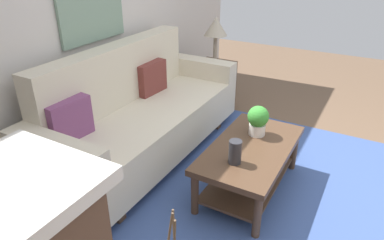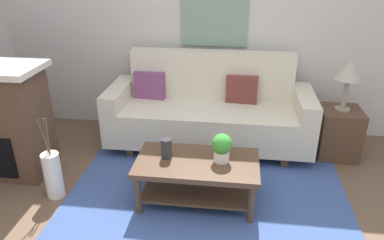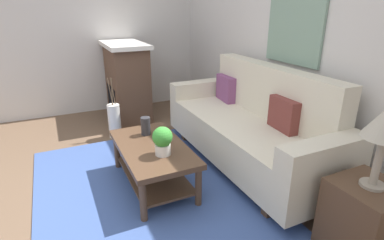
% 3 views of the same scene
% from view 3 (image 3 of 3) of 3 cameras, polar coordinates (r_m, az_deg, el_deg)
% --- Properties ---
extents(ground_plane, '(9.37, 9.37, 0.00)m').
position_cam_3_polar(ground_plane, '(2.97, -17.91, -14.95)').
color(ground_plane, brown).
extents(wall_back, '(5.37, 0.10, 2.70)m').
position_cam_3_polar(wall_back, '(3.45, 20.15, 14.05)').
color(wall_back, silver).
rests_on(wall_back, ground_plane).
extents(wall_left, '(0.10, 5.20, 2.70)m').
position_cam_3_polar(wall_left, '(5.24, -17.40, 16.29)').
color(wall_left, silver).
rests_on(wall_left, ground_plane).
extents(area_rug, '(2.65, 2.00, 0.01)m').
position_cam_3_polar(area_rug, '(3.03, -8.35, -13.03)').
color(area_rug, '#3D5693').
rests_on(area_rug, ground_plane).
extents(couch, '(2.31, 0.84, 1.08)m').
position_cam_3_polar(couch, '(3.38, 10.82, -1.33)').
color(couch, beige).
rests_on(couch, ground_plane).
extents(throw_pillow_plum, '(0.37, 0.15, 0.32)m').
position_cam_3_polar(throw_pillow_plum, '(3.94, 6.42, 5.94)').
color(throw_pillow_plum, '#7A4270').
rests_on(throw_pillow_plum, couch).
extents(throw_pillow_maroon, '(0.37, 0.15, 0.32)m').
position_cam_3_polar(throw_pillow_maroon, '(3.11, 16.89, 1.03)').
color(throw_pillow_maroon, brown).
rests_on(throw_pillow_maroon, couch).
extents(coffee_table, '(1.10, 0.60, 0.43)m').
position_cam_3_polar(coffee_table, '(2.98, -7.36, -6.77)').
color(coffee_table, '#513826').
rests_on(coffee_table, ground_plane).
extents(tabletop_vase, '(0.10, 0.10, 0.19)m').
position_cam_3_polar(tabletop_vase, '(3.14, -8.69, -1.12)').
color(tabletop_vase, '#2D2D33').
rests_on(tabletop_vase, coffee_table).
extents(potted_plant_tabletop, '(0.18, 0.18, 0.26)m').
position_cam_3_polar(potted_plant_tabletop, '(2.69, -5.55, -3.74)').
color(potted_plant_tabletop, white).
rests_on(potted_plant_tabletop, coffee_table).
extents(side_table, '(0.44, 0.44, 0.56)m').
position_cam_3_polar(side_table, '(2.53, 29.48, -16.07)').
color(side_table, '#513826').
rests_on(side_table, ground_plane).
extents(fireplace, '(1.02, 0.58, 1.16)m').
position_cam_3_polar(fireplace, '(4.81, -12.10, 7.20)').
color(fireplace, brown).
rests_on(fireplace, ground_plane).
extents(floor_vase, '(0.16, 0.16, 0.46)m').
position_cam_3_polar(floor_vase, '(4.19, -14.35, -0.18)').
color(floor_vase, white).
rests_on(floor_vase, ground_plane).
extents(floor_vase_branch_a, '(0.02, 0.03, 0.36)m').
position_cam_3_polar(floor_vase_branch_a, '(4.05, -14.80, 5.12)').
color(floor_vase_branch_a, brown).
rests_on(floor_vase_branch_a, floor_vase).
extents(floor_vase_branch_b, '(0.05, 0.05, 0.36)m').
position_cam_3_polar(floor_vase_branch_b, '(4.08, -14.65, 5.26)').
color(floor_vase_branch_b, brown).
rests_on(floor_vase_branch_b, floor_vase).
extents(floor_vase_branch_c, '(0.04, 0.05, 0.36)m').
position_cam_3_polar(floor_vase_branch_c, '(4.07, -15.13, 5.19)').
color(floor_vase_branch_c, brown).
rests_on(floor_vase_branch_c, floor_vase).
extents(framed_painting, '(0.78, 0.03, 0.69)m').
position_cam_3_polar(framed_painting, '(3.45, 18.57, 15.75)').
color(framed_painting, gray).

